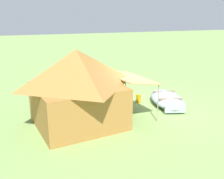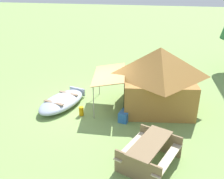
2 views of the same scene
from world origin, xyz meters
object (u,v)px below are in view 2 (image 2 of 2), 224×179
object	(u,v)px
beached_rowboat	(62,101)
fuel_can	(81,111)
cooler_box	(124,116)
picnic_table	(150,151)
canvas_cabin_tent	(158,77)

from	to	relation	value
beached_rowboat	fuel_can	world-z (taller)	beached_rowboat
beached_rowboat	cooler_box	bearing A→B (deg)	76.93
picnic_table	fuel_can	size ratio (longest dim) A/B	5.88
picnic_table	fuel_can	distance (m)	3.78
fuel_can	picnic_table	bearing A→B (deg)	49.71
beached_rowboat	fuel_can	bearing A→B (deg)	60.65
canvas_cabin_tent	cooler_box	bearing A→B (deg)	-40.15
beached_rowboat	picnic_table	distance (m)	4.97
cooler_box	beached_rowboat	bearing A→B (deg)	-103.07
cooler_box	fuel_can	size ratio (longest dim) A/B	1.48
beached_rowboat	fuel_can	size ratio (longest dim) A/B	7.60
canvas_cabin_tent	picnic_table	size ratio (longest dim) A/B	2.06
beached_rowboat	canvas_cabin_tent	world-z (taller)	canvas_cabin_tent
fuel_can	cooler_box	bearing A→B (deg)	87.95
canvas_cabin_tent	cooler_box	size ratio (longest dim) A/B	8.18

